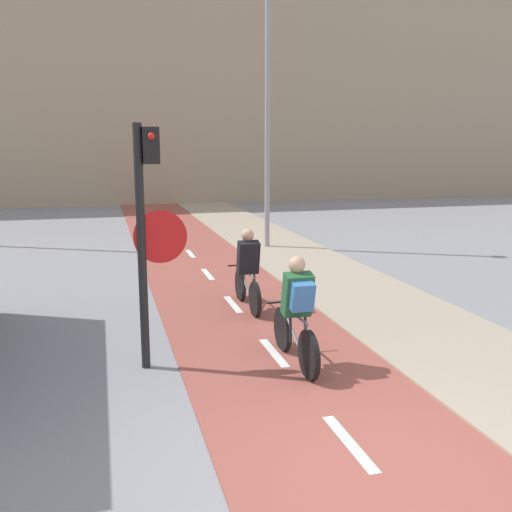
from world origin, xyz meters
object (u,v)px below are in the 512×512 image
object	(u,v)px
traffic_light_pole	(148,220)
cyclist_near	(297,314)
street_lamp_sidewalk	(268,77)
cyclist_far	(248,272)

from	to	relation	value
traffic_light_pole	cyclist_near	distance (m)	2.22
street_lamp_sidewalk	cyclist_near	size ratio (longest dim) A/B	4.56
cyclist_near	cyclist_far	distance (m)	2.69
cyclist_far	street_lamp_sidewalk	bearing A→B (deg)	70.53
street_lamp_sidewalk	cyclist_far	size ratio (longest dim) A/B	4.66
cyclist_near	traffic_light_pole	bearing A→B (deg)	165.97
cyclist_near	cyclist_far	size ratio (longest dim) A/B	1.02
traffic_light_pole	cyclist_near	size ratio (longest dim) A/B	1.86
traffic_light_pole	street_lamp_sidewalk	world-z (taller)	street_lamp_sidewalk
traffic_light_pole	cyclist_far	size ratio (longest dim) A/B	1.90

